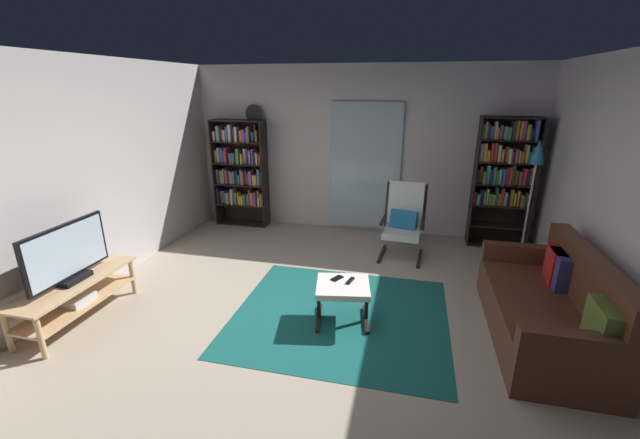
% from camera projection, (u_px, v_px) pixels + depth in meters
% --- Properties ---
extents(ground_plane, '(7.02, 7.02, 0.00)m').
position_uv_depth(ground_plane, '(316.00, 322.00, 4.01)').
color(ground_plane, '#B3A38D').
extents(wall_back, '(5.60, 0.06, 2.60)m').
position_uv_depth(wall_back, '(360.00, 151.00, 6.27)').
color(wall_back, silver).
rests_on(wall_back, ground).
extents(wall_left, '(0.06, 6.00, 2.60)m').
position_uv_depth(wall_left, '(69.00, 183.00, 4.18)').
color(wall_left, silver).
rests_on(wall_left, ground).
extents(glass_door_panel, '(1.10, 0.01, 2.00)m').
position_uv_depth(glass_door_panel, '(365.00, 167.00, 6.26)').
color(glass_door_panel, silver).
extents(area_rug, '(2.18, 1.98, 0.01)m').
position_uv_depth(area_rug, '(340.00, 315.00, 4.13)').
color(area_rug, '#175D58').
rests_on(area_rug, ground).
extents(tv_stand, '(0.46, 1.29, 0.44)m').
position_uv_depth(tv_stand, '(76.00, 294.00, 3.97)').
color(tv_stand, tan).
rests_on(tv_stand, ground).
extents(television, '(0.20, 0.95, 0.59)m').
position_uv_depth(television, '(68.00, 255.00, 3.84)').
color(television, black).
rests_on(television, tv_stand).
extents(bookshelf_near_tv, '(0.88, 0.30, 1.76)m').
position_uv_depth(bookshelf_near_tv, '(240.00, 169.00, 6.60)').
color(bookshelf_near_tv, black).
rests_on(bookshelf_near_tv, ground).
extents(bookshelf_near_sofa, '(0.80, 0.30, 1.88)m').
position_uv_depth(bookshelf_near_sofa, '(504.00, 173.00, 5.64)').
color(bookshelf_near_sofa, black).
rests_on(bookshelf_near_sofa, ground).
extents(leather_sofa, '(0.85, 1.84, 0.86)m').
position_uv_depth(leather_sofa, '(550.00, 308.00, 3.67)').
color(leather_sofa, '#542E1D').
rests_on(leather_sofa, ground).
extents(lounge_armchair, '(0.61, 0.69, 1.02)m').
position_uv_depth(lounge_armchair, '(404.00, 219.00, 5.45)').
color(lounge_armchair, black).
rests_on(lounge_armchair, ground).
extents(ottoman, '(0.60, 0.56, 0.42)m').
position_uv_depth(ottoman, '(343.00, 290.00, 3.93)').
color(ottoman, white).
rests_on(ottoman, ground).
extents(tv_remote, '(0.07, 0.15, 0.02)m').
position_uv_depth(tv_remote, '(350.00, 281.00, 3.96)').
color(tv_remote, black).
rests_on(tv_remote, ottoman).
extents(cell_phone, '(0.13, 0.16, 0.01)m').
position_uv_depth(cell_phone, '(337.00, 278.00, 4.01)').
color(cell_phone, black).
rests_on(cell_phone, ottoman).
extents(floor_lamp_by_shelf, '(0.22, 0.22, 1.66)m').
position_uv_depth(floor_lamp_by_shelf, '(535.00, 169.00, 4.90)').
color(floor_lamp_by_shelf, '#A5A5AD').
rests_on(floor_lamp_by_shelf, ground).
extents(wall_clock, '(0.29, 0.03, 0.29)m').
position_uv_depth(wall_clock, '(254.00, 114.00, 6.40)').
color(wall_clock, silver).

